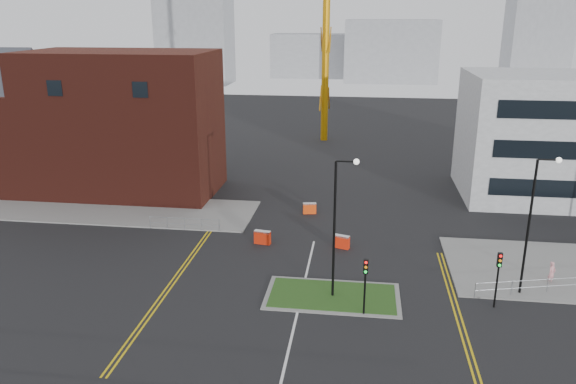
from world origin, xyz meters
TOP-DOWN VIEW (x-y plane):
  - ground at (0.00, 0.00)m, footprint 200.00×200.00m
  - pavement_left at (-20.00, 22.00)m, footprint 28.00×8.00m
  - island_kerb at (2.00, 8.00)m, footprint 8.60×4.60m
  - grass_island at (2.00, 8.00)m, footprint 8.00×4.00m
  - brick_building at (-22.97, 28.00)m, footprint 24.20×10.07m
  - streetlamp_island at (2.22, 8.00)m, footprint 1.46×0.36m
  - streetlamp_right_near at (14.22, 10.00)m, footprint 1.46×0.36m
  - traffic_light_island at (4.00, 5.98)m, footprint 0.28×0.33m
  - traffic_light_right at (12.00, 7.98)m, footprint 0.28×0.33m
  - railing_left at (-11.00, 18.00)m, footprint 6.05×0.05m
  - centre_line at (0.00, 2.00)m, footprint 0.15×30.00m
  - yellow_left_a at (-9.00, 10.00)m, footprint 0.12×24.00m
  - yellow_left_b at (-8.70, 10.00)m, footprint 0.12×24.00m
  - yellow_right_a at (9.50, 6.00)m, footprint 0.12×20.00m
  - yellow_right_b at (9.80, 6.00)m, footprint 0.12×20.00m
  - skyline_a at (-40.00, 120.00)m, footprint 18.00×12.00m
  - skyline_b at (10.00, 130.00)m, footprint 24.00×12.00m
  - skyline_c at (45.00, 125.00)m, footprint 14.00×12.00m
  - skyline_d at (-8.00, 140.00)m, footprint 30.00×12.00m
  - pedestrian at (16.44, 11.80)m, footprint 0.69×0.65m
  - barrier_left at (-1.00, 23.51)m, footprint 1.24×0.60m
  - barrier_mid at (-4.00, 16.00)m, footprint 1.34×0.64m
  - barrier_right at (2.22, 16.00)m, footprint 1.29×0.78m

SIDE VIEW (x-z plane):
  - ground at x=0.00m, z-range 0.00..0.00m
  - centre_line at x=0.00m, z-range 0.00..0.01m
  - yellow_left_a at x=-9.00m, z-range 0.00..0.01m
  - yellow_left_b at x=-8.70m, z-range 0.00..0.01m
  - yellow_right_a at x=9.50m, z-range 0.00..0.01m
  - yellow_right_b at x=9.80m, z-range 0.00..0.01m
  - island_kerb at x=2.00m, z-range 0.00..0.08m
  - pavement_left at x=-20.00m, z-range 0.00..0.12m
  - grass_island at x=2.00m, z-range 0.00..0.12m
  - barrier_left at x=-1.00m, z-range 0.04..1.04m
  - barrier_right at x=2.22m, z-range 0.04..1.08m
  - barrier_mid at x=-4.00m, z-range 0.05..1.13m
  - railing_left at x=-11.00m, z-range 0.19..1.29m
  - pedestrian at x=16.44m, z-range 0.00..1.59m
  - traffic_light_island at x=4.00m, z-range 0.74..4.39m
  - traffic_light_right at x=12.00m, z-range 0.74..4.39m
  - streetlamp_island at x=2.22m, z-range 0.82..10.00m
  - streetlamp_right_near at x=14.22m, z-range 0.82..10.00m
  - skyline_d at x=-8.00m, z-range 0.00..12.00m
  - brick_building at x=-22.97m, z-range -0.27..13.97m
  - skyline_b at x=10.00m, z-range 0.00..16.00m
  - skyline_a at x=-40.00m, z-range 0.00..22.00m
  - skyline_c at x=45.00m, z-range 0.00..28.00m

